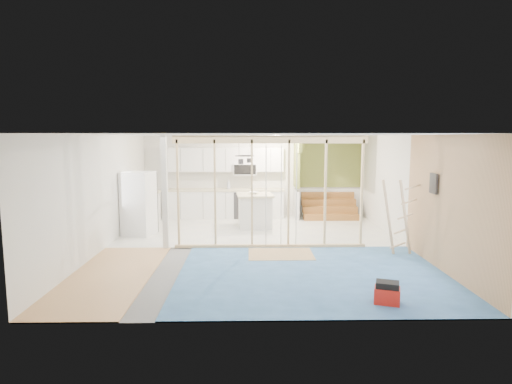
{
  "coord_description": "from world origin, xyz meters",
  "views": [
    {
      "loc": [
        -0.21,
        -9.65,
        2.55
      ],
      "look_at": [
        -0.02,
        0.6,
        1.23
      ],
      "focal_mm": 30.0,
      "sensor_mm": 36.0,
      "label": 1
    }
  ],
  "objects_px": {
    "island": "(255,211)",
    "fridge": "(139,204)",
    "ladder": "(399,217)",
    "toolbox": "(387,294)"
  },
  "relations": [
    {
      "from": "fridge",
      "to": "ladder",
      "type": "bearing_deg",
      "value": -6.17
    },
    {
      "from": "fridge",
      "to": "ladder",
      "type": "distance_m",
      "value": 6.41
    },
    {
      "from": "fridge",
      "to": "toolbox",
      "type": "height_order",
      "value": "fridge"
    },
    {
      "from": "island",
      "to": "toolbox",
      "type": "height_order",
      "value": "island"
    },
    {
      "from": "island",
      "to": "ladder",
      "type": "bearing_deg",
      "value": -48.15
    },
    {
      "from": "fridge",
      "to": "island",
      "type": "height_order",
      "value": "fridge"
    },
    {
      "from": "island",
      "to": "ladder",
      "type": "height_order",
      "value": "ladder"
    },
    {
      "from": "island",
      "to": "ladder",
      "type": "distance_m",
      "value": 4.23
    },
    {
      "from": "island",
      "to": "fridge",
      "type": "bearing_deg",
      "value": -168.74
    },
    {
      "from": "toolbox",
      "to": "ladder",
      "type": "distance_m",
      "value": 3.0
    }
  ]
}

